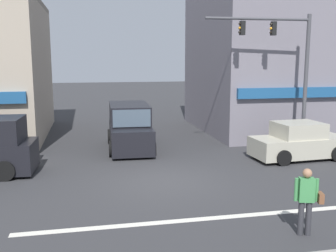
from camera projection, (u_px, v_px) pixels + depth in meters
name	position (u px, v px, depth m)	size (l,w,h in m)	color
ground_plane	(163.00, 181.00, 13.80)	(120.00, 120.00, 0.00)	#333335
lane_marking_stripe	(189.00, 220.00, 10.42)	(9.00, 0.24, 0.01)	silver
building_right_corner	(303.00, 52.00, 23.83)	(12.47, 9.08, 9.31)	slate
street_tree	(247.00, 76.00, 20.86)	(3.05, 3.05, 4.88)	#4C3823
utility_pole_far_right	(281.00, 57.00, 20.74)	(1.40, 0.22, 8.34)	brown
traffic_light_mast	(287.00, 60.00, 17.63)	(4.89, 0.31, 6.20)	#47474C
van_waiting_far	(130.00, 128.00, 18.66)	(2.17, 4.67, 2.11)	black
sedan_approaching_near	(299.00, 142.00, 16.77)	(4.20, 2.07, 1.58)	#B7B29E
pedestrian_foreground_with_bag	(307.00, 198.00, 9.38)	(0.67, 0.43, 1.67)	#333338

